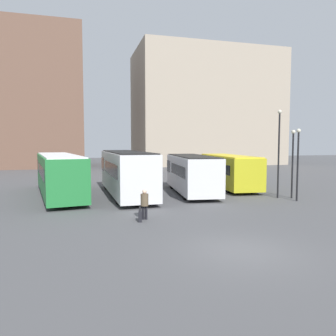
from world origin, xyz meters
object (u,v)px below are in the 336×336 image
at_px(bus_3, 228,170).
at_px(suitcase, 140,216).
at_px(lamp_post_2, 293,158).
at_px(bus_0, 59,173).
at_px(lamp_post_0, 298,158).
at_px(lamp_post_1, 279,147).
at_px(traveler, 145,202).
at_px(bus_1, 126,171).
at_px(bus_2, 191,173).

height_order(bus_3, suitcase, bus_3).
xyz_separation_m(suitcase, lamp_post_2, (11.86, 4.11, 2.66)).
height_order(bus_3, lamp_post_2, lamp_post_2).
xyz_separation_m(bus_0, lamp_post_0, (15.90, -6.89, 1.26)).
distance_m(lamp_post_1, lamp_post_2, 1.24).
height_order(bus_0, lamp_post_1, lamp_post_1).
height_order(bus_3, traveler, bus_3).
relative_size(lamp_post_1, lamp_post_2, 1.29).
relative_size(suitcase, lamp_post_2, 0.16).
bearing_deg(bus_0, lamp_post_1, -117.89).
bearing_deg(suitcase, lamp_post_0, -66.79).
bearing_deg(bus_0, suitcase, -164.17).
xyz_separation_m(bus_3, lamp_post_2, (1.92, -6.45, 1.37)).
height_order(bus_0, bus_3, bus_0).
relative_size(bus_1, lamp_post_2, 2.32).
distance_m(bus_1, traveler, 8.35).
relative_size(bus_0, bus_1, 1.12).
height_order(bus_2, lamp_post_2, lamp_post_2).
height_order(bus_0, suitcase, bus_0).
relative_size(suitcase, lamp_post_0, 0.16).
distance_m(bus_2, lamp_post_2, 7.59).
xyz_separation_m(lamp_post_1, lamp_post_2, (0.93, -0.33, -0.74)).
bearing_deg(traveler, bus_2, -25.63).
relative_size(bus_3, suitcase, 12.36).
distance_m(lamp_post_0, lamp_post_2, 1.18).
relative_size(bus_3, lamp_post_2, 2.01).
height_order(bus_1, lamp_post_1, lamp_post_1).
xyz_separation_m(traveler, lamp_post_1, (10.61, 4.03, 2.75)).
distance_m(bus_1, lamp_post_1, 11.41).
height_order(bus_2, suitcase, bus_2).
bearing_deg(lamp_post_2, traveler, -162.23).
height_order(bus_2, lamp_post_1, lamp_post_1).
bearing_deg(bus_0, bus_1, -111.81).
bearing_deg(lamp_post_1, traveler, -159.22).
relative_size(bus_1, lamp_post_1, 1.80).
height_order(suitcase, lamp_post_0, lamp_post_0).
bearing_deg(lamp_post_2, lamp_post_1, 160.67).
relative_size(bus_2, bus_3, 0.94).
bearing_deg(suitcase, traveler, -28.94).
distance_m(traveler, lamp_post_1, 11.68).
relative_size(lamp_post_0, lamp_post_2, 1.01).
relative_size(bus_2, suitcase, 11.61).
height_order(traveler, suitcase, traveler).
bearing_deg(lamp_post_1, lamp_post_0, -69.66).
distance_m(bus_0, lamp_post_2, 17.34).
xyz_separation_m(bus_2, suitcase, (-5.65, -8.27, -1.34)).
bearing_deg(lamp_post_2, bus_1, 157.95).
height_order(lamp_post_1, lamp_post_2, lamp_post_1).
xyz_separation_m(bus_2, lamp_post_0, (5.81, -5.27, 1.33)).
distance_m(bus_3, traveler, 14.00).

